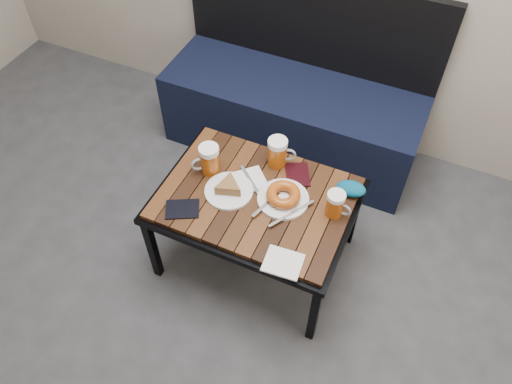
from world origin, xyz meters
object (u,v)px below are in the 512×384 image
at_px(beer_mug_centre, 278,152).
at_px(knit_pouch, 351,189).
at_px(beer_mug_right, 336,204).
at_px(plate_bagel, 283,197).
at_px(cafe_table, 256,203).
at_px(beer_mug_left, 209,159).
at_px(passport_burgundy, 298,175).
at_px(bench, 293,109).
at_px(passport_navy, 182,209).
at_px(plate_pie, 229,189).

bearing_deg(beer_mug_centre, knit_pouch, -25.59).
xyz_separation_m(beer_mug_centre, beer_mug_right, (0.32, -0.16, -0.01)).
height_order(plate_bagel, knit_pouch, plate_bagel).
bearing_deg(cafe_table, beer_mug_left, 168.33).
distance_m(passport_burgundy, knit_pouch, 0.24).
distance_m(cafe_table, beer_mug_centre, 0.24).
bearing_deg(plate_bagel, beer_mug_right, 6.19).
height_order(bench, passport_navy, bench).
relative_size(beer_mug_centre, passport_burgundy, 1.00).
bearing_deg(plate_pie, plate_bagel, 13.03).
distance_m(cafe_table, beer_mug_right, 0.35).
xyz_separation_m(beer_mug_right, passport_burgundy, (-0.21, 0.13, -0.06)).
xyz_separation_m(plate_pie, passport_burgundy, (0.23, 0.21, -0.02)).
relative_size(beer_mug_right, plate_pie, 0.58).
height_order(bench, beer_mug_centre, bench).
relative_size(plate_bagel, knit_pouch, 2.17).
xyz_separation_m(cafe_table, beer_mug_right, (0.33, 0.05, 0.10)).
xyz_separation_m(beer_mug_left, plate_bagel, (0.36, -0.02, -0.05)).
bearing_deg(bench, passport_navy, -96.70).
xyz_separation_m(plate_pie, plate_bagel, (0.23, 0.05, 0.00)).
height_order(bench, plate_bagel, bench).
bearing_deg(beer_mug_right, plate_pie, -163.94).
xyz_separation_m(beer_mug_right, plate_pie, (-0.45, -0.08, -0.04)).
relative_size(beer_mug_right, knit_pouch, 0.96).
height_order(cafe_table, plate_pie, plate_pie).
height_order(cafe_table, plate_bagel, plate_bagel).
distance_m(passport_navy, knit_pouch, 0.72).
distance_m(bench, plate_pie, 0.86).
relative_size(bench, cafe_table, 1.67).
bearing_deg(cafe_table, passport_burgundy, 57.41).
relative_size(beer_mug_centre, passport_navy, 1.01).
distance_m(bench, knit_pouch, 0.83).
bearing_deg(plate_bagel, beer_mug_left, 176.10).
relative_size(plate_pie, passport_navy, 1.50).
xyz_separation_m(cafe_table, passport_burgundy, (0.12, 0.18, 0.05)).
bearing_deg(beer_mug_left, cafe_table, 124.77).
bearing_deg(plate_pie, beer_mug_centre, 62.74).
relative_size(beer_mug_left, beer_mug_centre, 1.01).
height_order(cafe_table, passport_burgundy, passport_burgundy).
xyz_separation_m(beer_mug_right, plate_bagel, (-0.22, -0.02, -0.04)).
xyz_separation_m(beer_mug_left, beer_mug_right, (0.58, -0.00, -0.01)).
distance_m(bench, passport_navy, 1.02).
height_order(beer_mug_right, passport_navy, beer_mug_right).
bearing_deg(beer_mug_centre, passport_navy, -142.96).
bearing_deg(plate_bagel, passport_navy, -149.09).
xyz_separation_m(bench, passport_navy, (-0.12, -1.00, 0.20)).
relative_size(beer_mug_centre, plate_pie, 0.67).
distance_m(beer_mug_right, knit_pouch, 0.14).
xyz_separation_m(beer_mug_centre, passport_burgundy, (0.11, -0.03, -0.07)).
height_order(plate_bagel, passport_burgundy, plate_bagel).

